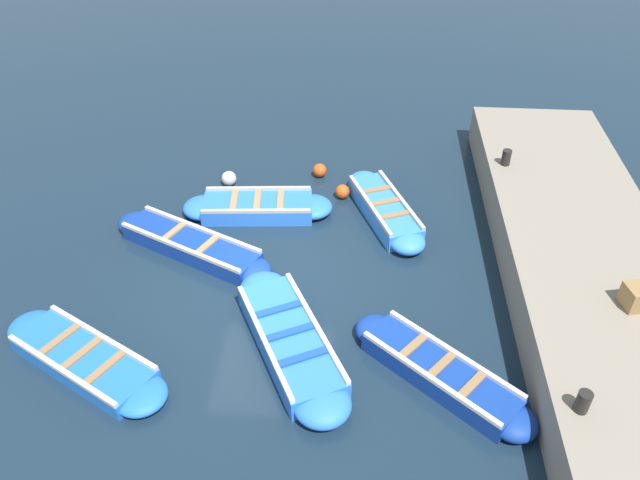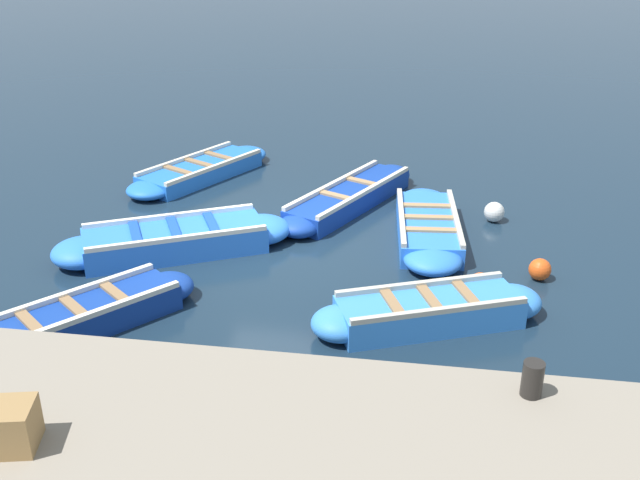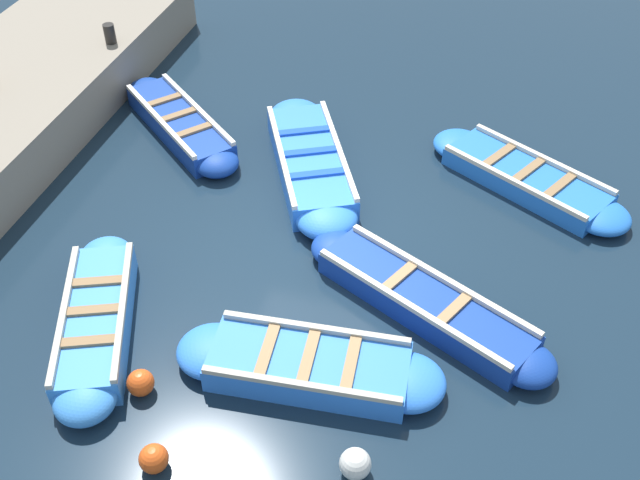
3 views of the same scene
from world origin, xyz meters
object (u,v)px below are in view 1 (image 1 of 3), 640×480
bollard_north (583,402)px  boat_drifting (440,373)px  boat_alongside (258,207)px  boat_stern_in (191,245)px  buoy_white_drifting (229,178)px  boat_centre (290,341)px  boat_bow_out (385,210)px  boat_tucked (84,360)px  buoy_yellow_far (320,170)px  bollard_mid_north (506,157)px  buoy_orange_near (342,192)px  wooden_crate (637,297)px

bollard_north → boat_drifting: bearing=147.3°
boat_alongside → boat_stern_in: (-1.14, -1.43, -0.00)m
bollard_north → buoy_white_drifting: bollard_north is taller
boat_centre → boat_stern_in: (-2.30, 2.48, -0.03)m
boat_bow_out → boat_stern_in: bearing=-159.0°
boat_drifting → boat_stern_in: (-4.78, 2.96, -0.01)m
boat_tucked → buoy_yellow_far: 7.06m
boat_stern_in → bollard_mid_north: (6.52, 2.45, 0.89)m
boat_bow_out → bollard_mid_north: (2.61, 0.95, 0.87)m
buoy_orange_near → boat_bow_out: bearing=-36.4°
boat_alongside → bollard_mid_north: 5.55m
bollard_mid_north → boat_centre: bearing=-130.6°
bollard_mid_north → buoy_yellow_far: bollard_mid_north is taller
boat_centre → buoy_yellow_far: size_ratio=11.49×
boat_stern_in → boat_tucked: bearing=-108.9°
boat_alongside → buoy_yellow_far: 2.06m
buoy_yellow_far → bollard_mid_north: bearing=-8.6°
buoy_white_drifting → bollard_north: bearing=-46.7°
boat_centre → buoy_orange_near: 4.73m
boat_stern_in → buoy_yellow_far: size_ratio=11.37×
bollard_north → wooden_crate: size_ratio=0.87×
boat_bow_out → boat_drifting: size_ratio=1.04×
buoy_yellow_far → buoy_white_drifting: size_ratio=0.93×
boat_drifting → buoy_white_drifting: bearing=129.2°
boat_tucked → boat_drifting: boat_drifting is taller
boat_drifting → buoy_orange_near: size_ratio=9.43×
boat_bow_out → buoy_white_drifting: (-3.63, 1.04, -0.02)m
bollard_north → bollard_mid_north: (0.00, 6.53, 0.00)m
boat_centre → wooden_crate: bearing=5.7°
wooden_crate → buoy_orange_near: 6.50m
boat_stern_in → wooden_crate: bearing=-13.6°
buoy_white_drifting → boat_bow_out: bearing=-16.0°
boat_stern_in → bollard_north: (6.52, -4.08, 0.89)m
boat_centre → wooden_crate: (5.61, 0.56, 0.89)m
boat_centre → buoy_orange_near: bearing=81.9°
boat_bow_out → buoy_white_drifting: size_ratio=9.15×
boat_centre → buoy_yellow_far: bearing=89.2°
wooden_crate → bollard_north: bearing=-122.7°
boat_tucked → boat_stern_in: boat_stern_in is taller
buoy_orange_near → boat_drifting: bearing=-70.7°
boat_alongside → boat_stern_in: boat_alongside is taller
boat_centre → bollard_mid_north: (4.22, 4.93, 0.86)m
bollard_mid_north → buoy_white_drifting: bearing=179.2°
buoy_orange_near → bollard_mid_north: bearing=4.0°
boat_centre → boat_stern_in: 3.38m
bollard_mid_north → buoy_white_drifting: (-6.24, 0.09, -0.89)m
boat_tucked → boat_stern_in: bearing=71.1°
boat_alongside → buoy_white_drifting: boat_alongside is taller
boat_drifting → buoy_white_drifting: (-4.49, 5.50, -0.01)m
boat_centre → buoy_orange_near: (0.67, 4.68, -0.04)m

